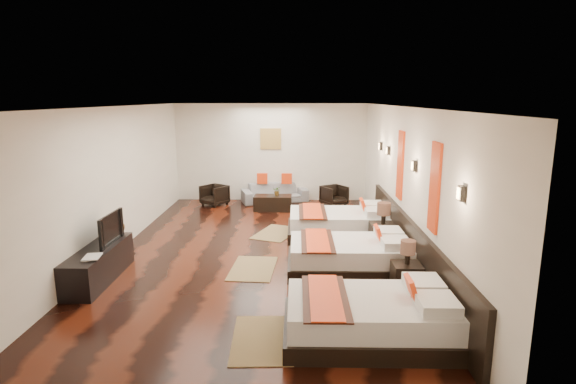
{
  "coord_description": "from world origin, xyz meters",
  "views": [
    {
      "loc": [
        0.76,
        -8.28,
        2.96
      ],
      "look_at": [
        0.58,
        0.61,
        1.1
      ],
      "focal_mm": 28.21,
      "sensor_mm": 36.0,
      "label": 1
    }
  ],
  "objects_px": {
    "figurine": "(116,225)",
    "armchair_left": "(214,195)",
    "bed_near": "(372,317)",
    "book": "(84,258)",
    "tv": "(106,228)",
    "nightstand_b": "(383,234)",
    "tv_console": "(99,264)",
    "armchair_right": "(334,196)",
    "bed_mid": "(351,255)",
    "bed_far": "(340,224)",
    "sofa": "(275,193)",
    "nightstand_a": "(406,275)",
    "coffee_table": "(273,203)",
    "table_plant": "(277,191)"
  },
  "relations": [
    {
      "from": "figurine",
      "to": "armchair_right",
      "type": "distance_m",
      "value": 6.29
    },
    {
      "from": "nightstand_b",
      "to": "bed_near",
      "type": "bearing_deg",
      "value": -102.72
    },
    {
      "from": "nightstand_a",
      "to": "book",
      "type": "height_order",
      "value": "nightstand_a"
    },
    {
      "from": "nightstand_a",
      "to": "figurine",
      "type": "height_order",
      "value": "figurine"
    },
    {
      "from": "bed_mid",
      "to": "bed_far",
      "type": "relative_size",
      "value": 0.97
    },
    {
      "from": "bed_near",
      "to": "figurine",
      "type": "height_order",
      "value": "figurine"
    },
    {
      "from": "bed_mid",
      "to": "armchair_left",
      "type": "bearing_deg",
      "value": 123.93
    },
    {
      "from": "bed_far",
      "to": "figurine",
      "type": "relative_size",
      "value": 7.12
    },
    {
      "from": "armchair_left",
      "to": "coffee_table",
      "type": "distance_m",
      "value": 1.76
    },
    {
      "from": "figurine",
      "to": "nightstand_b",
      "type": "bearing_deg",
      "value": 8.56
    },
    {
      "from": "bed_far",
      "to": "armchair_right",
      "type": "relative_size",
      "value": 3.57
    },
    {
      "from": "bed_near",
      "to": "armchair_right",
      "type": "height_order",
      "value": "bed_near"
    },
    {
      "from": "armchair_left",
      "to": "armchair_right",
      "type": "xyz_separation_m",
      "value": [
        3.35,
        0.05,
        -0.01
      ]
    },
    {
      "from": "nightstand_a",
      "to": "book",
      "type": "xyz_separation_m",
      "value": [
        -4.95,
        -0.07,
        0.27
      ]
    },
    {
      "from": "armchair_right",
      "to": "table_plant",
      "type": "xyz_separation_m",
      "value": [
        -1.57,
        -0.55,
        0.24
      ]
    },
    {
      "from": "bed_mid",
      "to": "figurine",
      "type": "distance_m",
      "value": 4.23
    },
    {
      "from": "coffee_table",
      "to": "table_plant",
      "type": "height_order",
      "value": "table_plant"
    },
    {
      "from": "figurine",
      "to": "armchair_left",
      "type": "bearing_deg",
      "value": 78.12
    },
    {
      "from": "nightstand_a",
      "to": "coffee_table",
      "type": "distance_m",
      "value": 5.7
    },
    {
      "from": "tv_console",
      "to": "coffee_table",
      "type": "height_order",
      "value": "tv_console"
    },
    {
      "from": "bed_mid",
      "to": "bed_far",
      "type": "xyz_separation_m",
      "value": [
        0.0,
        1.98,
        0.01
      ]
    },
    {
      "from": "tv_console",
      "to": "nightstand_a",
      "type": "bearing_deg",
      "value": -4.88
    },
    {
      "from": "nightstand_b",
      "to": "tv_console",
      "type": "bearing_deg",
      "value": -162.55
    },
    {
      "from": "bed_near",
      "to": "nightstand_b",
      "type": "xyz_separation_m",
      "value": [
        0.75,
        3.31,
        0.06
      ]
    },
    {
      "from": "bed_mid",
      "to": "tv_console",
      "type": "relative_size",
      "value": 1.18
    },
    {
      "from": "tv",
      "to": "figurine",
      "type": "xyz_separation_m",
      "value": [
        -0.05,
        0.54,
        -0.1
      ]
    },
    {
      "from": "tv",
      "to": "book",
      "type": "height_order",
      "value": "tv"
    },
    {
      "from": "bed_near",
      "to": "tv",
      "type": "bearing_deg",
      "value": 153.89
    },
    {
      "from": "bed_near",
      "to": "book",
      "type": "height_order",
      "value": "bed_near"
    },
    {
      "from": "nightstand_a",
      "to": "coffee_table",
      "type": "xyz_separation_m",
      "value": [
        -2.33,
        5.2,
        -0.1
      ]
    },
    {
      "from": "bed_far",
      "to": "armchair_left",
      "type": "distance_m",
      "value": 4.32
    },
    {
      "from": "bed_mid",
      "to": "coffee_table",
      "type": "bearing_deg",
      "value": 110.29
    },
    {
      "from": "armchair_right",
      "to": "bed_mid",
      "type": "bearing_deg",
      "value": -123.76
    },
    {
      "from": "nightstand_a",
      "to": "sofa",
      "type": "xyz_separation_m",
      "value": [
        -2.33,
        6.18,
        -0.03
      ]
    },
    {
      "from": "sofa",
      "to": "armchair_left",
      "type": "relative_size",
      "value": 2.94
    },
    {
      "from": "bed_near",
      "to": "armchair_left",
      "type": "height_order",
      "value": "bed_near"
    },
    {
      "from": "bed_far",
      "to": "sofa",
      "type": "relative_size",
      "value": 1.19
    },
    {
      "from": "bed_far",
      "to": "armchair_right",
      "type": "height_order",
      "value": "bed_far"
    },
    {
      "from": "bed_far",
      "to": "book",
      "type": "relative_size",
      "value": 6.64
    },
    {
      "from": "tv_console",
      "to": "book",
      "type": "distance_m",
      "value": 0.57
    },
    {
      "from": "book",
      "to": "sofa",
      "type": "distance_m",
      "value": 6.77
    },
    {
      "from": "armchair_right",
      "to": "tv",
      "type": "bearing_deg",
      "value": -162.32
    },
    {
      "from": "nightstand_b",
      "to": "tv_console",
      "type": "relative_size",
      "value": 0.54
    },
    {
      "from": "tv",
      "to": "figurine",
      "type": "distance_m",
      "value": 0.55
    },
    {
      "from": "bed_mid",
      "to": "nightstand_a",
      "type": "distance_m",
      "value": 1.19
    },
    {
      "from": "bed_near",
      "to": "book",
      "type": "bearing_deg",
      "value": 163.14
    },
    {
      "from": "nightstand_a",
      "to": "figurine",
      "type": "relative_size",
      "value": 2.75
    },
    {
      "from": "armchair_right",
      "to": "bed_far",
      "type": "bearing_deg",
      "value": -124.57
    },
    {
      "from": "book",
      "to": "coffee_table",
      "type": "height_order",
      "value": "book"
    },
    {
      "from": "nightstand_b",
      "to": "book",
      "type": "height_order",
      "value": "nightstand_b"
    }
  ]
}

